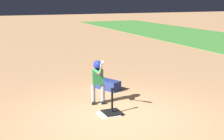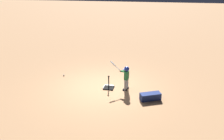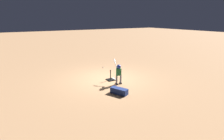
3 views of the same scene
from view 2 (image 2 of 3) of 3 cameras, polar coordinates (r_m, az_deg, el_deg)
The scene contains 6 objects.
ground_plane at distance 9.95m, azimuth -2.45°, elevation -4.62°, with size 90.00×90.00×0.00m, color #AD7F56.
home_plate at distance 9.98m, azimuth -0.91°, elevation -4.44°, with size 0.44×0.44×0.02m, color white.
batting_tee at distance 9.86m, azimuth -0.86°, elevation -4.37°, with size 0.45×0.41×0.60m.
batter_child at distance 9.52m, azimuth 3.63°, elevation -1.28°, with size 0.88×0.38×1.24m.
baseball at distance 11.40m, azimuth -12.46°, elevation -1.32°, with size 0.07×0.07×0.07m, color white.
equipment_bag at distance 9.07m, azimuth 9.98°, elevation -6.78°, with size 0.84×0.32×0.28m, color navy.
Camera 2 is at (-2.25, 8.59, 4.48)m, focal length 35.00 mm.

